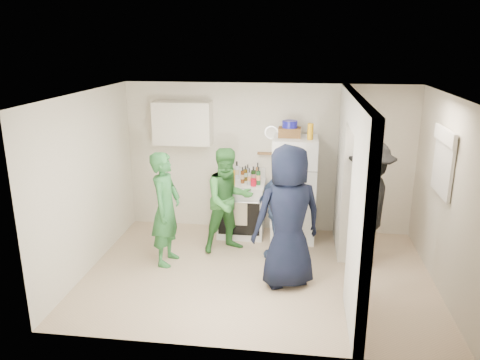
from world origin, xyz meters
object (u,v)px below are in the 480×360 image
blue_bowl (290,124)px  person_green_center (228,200)px  wicker_basket (290,132)px  stove (241,208)px  person_denim (279,209)px  fridge (294,189)px  yellow_cup_stack_top (310,131)px  person_green_left (166,209)px  person_nook (368,204)px  person_navy (288,217)px

blue_bowl → person_green_center: size_ratio=0.15×
blue_bowl → wicker_basket: bearing=0.0°
stove → person_denim: (0.66, -0.81, 0.32)m
stove → person_denim: person_denim is taller
person_green_center → person_denim: 0.80m
fridge → blue_bowl: bearing=153.4°
fridge → yellow_cup_stack_top: 1.00m
yellow_cup_stack_top → person_green_left: 2.48m
person_green_center → fridge: bearing=0.4°
stove → person_green_left: person_green_left is taller
stove → person_green_center: bearing=-100.6°
person_green_center → person_nook: person_nook is taller
fridge → person_green_left: (-1.81, -1.14, -0.01)m
stove → wicker_basket: bearing=1.5°
stove → person_green_left: size_ratio=0.55×
person_nook → fridge: bearing=-117.2°
yellow_cup_stack_top → person_navy: size_ratio=0.13×
blue_bowl → person_green_left: blue_bowl is taller
person_green_center → person_denim: (0.78, -0.18, -0.04)m
fridge → person_green_center: (-0.98, -0.60, -0.03)m
wicker_basket → yellow_cup_stack_top: size_ratio=1.40×
person_green_center → person_navy: size_ratio=0.85×
stove → person_navy: bearing=-62.8°
yellow_cup_stack_top → person_nook: 1.41m
fridge → person_green_center: bearing=-148.6°
fridge → person_nook: (1.06, -0.79, 0.08)m
blue_bowl → person_navy: blue_bowl is taller
blue_bowl → person_navy: (0.05, -1.60, -0.94)m
fridge → person_green_center: size_ratio=1.04×
fridge → yellow_cup_stack_top: size_ratio=6.76×
wicker_basket → person_green_center: 1.45m
fridge → wicker_basket: size_ratio=4.83×
blue_bowl → stove: bearing=-178.5°
blue_bowl → person_green_left: 2.33m
person_denim → blue_bowl: bearing=131.2°
yellow_cup_stack_top → person_green_center: 1.64m
person_navy → stove: bearing=-86.7°
yellow_cup_stack_top → person_green_left: (-2.03, -1.04, -0.98)m
person_green_center → person_nook: (2.04, -0.20, 0.11)m
fridge → person_denim: size_ratio=1.09×
person_green_left → person_nook: (2.87, 0.34, 0.09)m
blue_bowl → person_nook: bearing=-36.1°
wicker_basket → person_navy: person_navy is taller
yellow_cup_stack_top → person_navy: bearing=-100.5°
person_green_center → person_nook: 2.05m
person_green_left → wicker_basket: bearing=-49.1°
stove → blue_bowl: (0.76, 0.02, 1.43)m
person_green_center → yellow_cup_stack_top: bearing=-8.4°
person_green_left → person_nook: bearing=-77.1°
person_denim → yellow_cup_stack_top: bearing=106.4°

